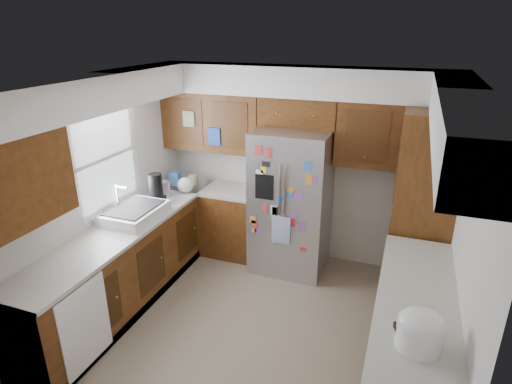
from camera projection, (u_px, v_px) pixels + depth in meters
floor at (258, 320)px, 4.55m from camera, size 3.60×3.60×0.00m
room_shell at (260, 145)px, 4.24m from camera, size 3.64×3.24×2.52m
left_counter_run at (146, 261)px, 4.85m from camera, size 1.36×3.20×0.92m
right_counter_run at (410, 354)px, 3.50m from camera, size 0.63×2.25×0.92m
pantry at (422, 207)px, 4.68m from camera, size 0.60×0.90×2.15m
fridge at (291, 202)px, 5.27m from camera, size 0.90×0.79×1.80m
bridge_cabinet at (299, 112)px, 5.08m from camera, size 0.96×0.34×0.35m
fridge_top_items at (304, 86)px, 4.93m from camera, size 0.84×0.30×0.29m
sink_assembly at (134, 213)px, 4.76m from camera, size 0.52×0.70×0.37m
left_counter_clutter at (170, 187)px, 5.34m from camera, size 0.44×0.96×0.38m
rice_cooker at (420, 329)px, 2.82m from camera, size 0.31×0.30×0.27m
paper_towel at (422, 337)px, 2.78m from camera, size 0.11×0.11×0.24m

